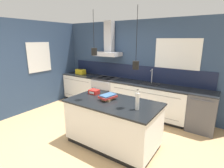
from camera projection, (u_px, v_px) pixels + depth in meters
The scene contains 12 objects.
ground_plane at pixel (89, 135), 3.89m from camera, with size 16.00×16.00×0.00m, color tan.
wall_back at pixel (131, 64), 5.17m from camera, with size 5.60×2.11×2.60m.
wall_left at pixel (43, 65), 5.43m from camera, with size 0.08×3.80×2.60m.
counter_run_left at pixel (83, 87), 6.07m from camera, with size 1.27×0.64×0.91m.
counter_run_sink at pixel (148, 100), 4.77m from camera, with size 2.08×0.64×1.30m.
oven_range at pixel (106, 92), 5.52m from camera, with size 0.74×0.66×0.91m.
dishwasher at pixel (202, 111), 4.05m from camera, with size 0.60×0.65×0.91m.
kitchen_island at pixel (113, 123), 3.48m from camera, with size 1.80×0.99×0.91m.
bottle_on_island at pixel (137, 101), 2.97m from camera, with size 0.07×0.07×0.36m.
book_stack at pixel (108, 97), 3.47m from camera, with size 0.29×0.37×0.11m.
red_supply_box at pixel (94, 92), 3.84m from camera, with size 0.21×0.17×0.09m.
yellow_toolbox at pixel (81, 72), 5.98m from camera, with size 0.34×0.18×0.19m.
Camera 1 is at (2.36, -2.60, 2.09)m, focal length 28.00 mm.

